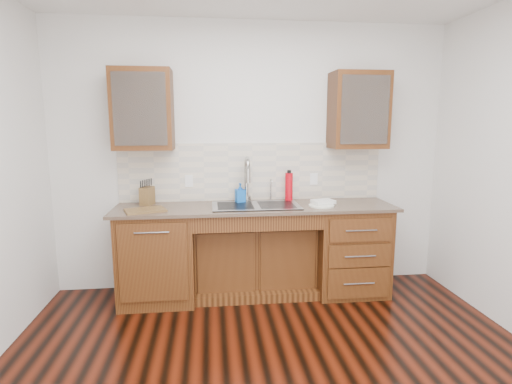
{
  "coord_description": "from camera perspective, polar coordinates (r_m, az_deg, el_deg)",
  "views": [
    {
      "loc": [
        -0.43,
        -2.34,
        1.7
      ],
      "look_at": [
        0.0,
        1.4,
        1.05
      ],
      "focal_mm": 28.0,
      "sensor_mm": 36.0,
      "label": 1
    }
  ],
  "objects": [
    {
      "name": "filter_tap",
      "position": [
        4.09,
        2.11,
        0.36
      ],
      "size": [
        0.02,
        0.02,
        0.24
      ],
      "primitive_type": "cylinder",
      "color": "#999993",
      "rests_on": "countertop"
    },
    {
      "name": "cup_left_b",
      "position": [
        3.95,
        -13.63,
        10.63
      ],
      "size": [
        0.13,
        0.13,
        0.1
      ],
      "primitive_type": "imported",
      "rotation": [
        0.0,
        0.0,
        -0.18
      ],
      "color": "white",
      "rests_on": "upper_cabinet_left"
    },
    {
      "name": "base_cabinet_center",
      "position": [
        4.12,
        -0.21,
        -9.33
      ],
      "size": [
        1.2,
        0.44,
        0.7
      ],
      "primitive_type": "cube",
      "color": "#593014",
      "rests_on": "ground"
    },
    {
      "name": "wall_front",
      "position": [
        0.77,
        29.87,
        -18.37
      ],
      "size": [
        4.0,
        0.1,
        2.7
      ],
      "primitive_type": "cube",
      "color": "silver",
      "rests_on": "ground"
    },
    {
      "name": "cup_left_a",
      "position": [
        3.98,
        -16.68,
        10.5
      ],
      "size": [
        0.14,
        0.14,
        0.1
      ],
      "primitive_type": "imported",
      "rotation": [
        0.0,
        0.0,
        -0.09
      ],
      "color": "silver",
      "rests_on": "upper_cabinet_left"
    },
    {
      "name": "cutting_board",
      "position": [
        3.77,
        -15.53,
        -2.52
      ],
      "size": [
        0.41,
        0.35,
        0.02
      ],
      "primitive_type": "cube",
      "rotation": [
        0.0,
        0.0,
        0.34
      ],
      "color": "olive",
      "rests_on": "countertop"
    },
    {
      "name": "upper_cabinet_right",
      "position": [
        4.19,
        14.41,
        11.21
      ],
      "size": [
        0.55,
        0.34,
        0.75
      ],
      "primitive_type": "cube",
      "color": "#593014",
      "rests_on": "wall_back"
    },
    {
      "name": "backsplash",
      "position": [
        4.13,
        -0.54,
        2.91
      ],
      "size": [
        2.7,
        0.02,
        0.59
      ],
      "primitive_type": "cube",
      "color": "beige",
      "rests_on": "wall_back"
    },
    {
      "name": "plate",
      "position": [
        3.9,
        9.33,
        -1.92
      ],
      "size": [
        0.31,
        0.31,
        0.01
      ],
      "primitive_type": "cylinder",
      "rotation": [
        0.0,
        0.0,
        -0.29
      ],
      "color": "white",
      "rests_on": "countertop"
    },
    {
      "name": "sink",
      "position": [
        3.87,
        -0.02,
        -3.26
      ],
      "size": [
        0.84,
        0.46,
        0.19
      ],
      "primitive_type": "cube",
      "color": "#9E9EA5",
      "rests_on": "countertop"
    },
    {
      "name": "wall_back",
      "position": [
        4.18,
        -0.63,
        4.99
      ],
      "size": [
        4.0,
        0.1,
        2.7
      ],
      "primitive_type": "cube",
      "color": "silver",
      "rests_on": "ground"
    },
    {
      "name": "soap_bottle",
      "position": [
        4.0,
        -2.27,
        -0.15
      ],
      "size": [
        0.11,
        0.11,
        0.2
      ],
      "primitive_type": "imported",
      "rotation": [
        0.0,
        0.0,
        0.22
      ],
      "color": "blue",
      "rests_on": "countertop"
    },
    {
      "name": "base_cabinet_right",
      "position": [
        4.21,
        13.0,
        -7.86
      ],
      "size": [
        0.7,
        0.62,
        0.88
      ],
      "primitive_type": "cube",
      "color": "#593014",
      "rests_on": "ground"
    },
    {
      "name": "knife_block",
      "position": [
        4.05,
        -15.28,
        -0.54
      ],
      "size": [
        0.14,
        0.18,
        0.17
      ],
      "primitive_type": "cube",
      "rotation": [
        0.0,
        0.0,
        -0.29
      ],
      "color": "olive",
      "rests_on": "countertop"
    },
    {
      "name": "dish_towel",
      "position": [
        3.96,
        9.56,
        -1.37
      ],
      "size": [
        0.24,
        0.2,
        0.03
      ],
      "primitive_type": "cube",
      "rotation": [
        0.0,
        0.0,
        0.25
      ],
      "color": "white",
      "rests_on": "plate"
    },
    {
      "name": "outlet_right",
      "position": [
        4.24,
        8.25,
        1.84
      ],
      "size": [
        0.08,
        0.01,
        0.12
      ],
      "primitive_type": "cube",
      "color": "white",
      "rests_on": "backsplash"
    },
    {
      "name": "cup_right_a",
      "position": [
        4.14,
        12.39,
        10.61
      ],
      "size": [
        0.15,
        0.15,
        0.1
      ],
      "primitive_type": "imported",
      "rotation": [
        0.0,
        0.0,
        0.22
      ],
      "color": "white",
      "rests_on": "upper_cabinet_right"
    },
    {
      "name": "countertop",
      "position": [
        3.87,
        -0.04,
        -2.2
      ],
      "size": [
        2.7,
        0.65,
        0.03
      ],
      "primitive_type": "cube",
      "color": "#84705B",
      "rests_on": "base_cabinet_left"
    },
    {
      "name": "water_bottle",
      "position": [
        4.1,
        4.72,
        0.7
      ],
      "size": [
        0.1,
        0.1,
        0.29
      ],
      "primitive_type": "cylinder",
      "rotation": [
        0.0,
        0.0,
        0.31
      ],
      "color": "#BE0411",
      "rests_on": "countertop"
    },
    {
      "name": "faucet",
      "position": [
        4.04,
        -1.38,
        1.39
      ],
      "size": [
        0.04,
        0.04,
        0.4
      ],
      "primitive_type": "cylinder",
      "color": "#999993",
      "rests_on": "countertop"
    },
    {
      "name": "outlet_left",
      "position": [
        4.11,
        -9.56,
        1.55
      ],
      "size": [
        0.08,
        0.01,
        0.12
      ],
      "primitive_type": "cube",
      "color": "white",
      "rests_on": "backsplash"
    },
    {
      "name": "cup_right_b",
      "position": [
        4.24,
        16.11,
        10.35
      ],
      "size": [
        0.12,
        0.12,
        0.09
      ],
      "primitive_type": "imported",
      "rotation": [
        0.0,
        0.0,
        0.33
      ],
      "color": "silver",
      "rests_on": "upper_cabinet_right"
    },
    {
      "name": "upper_cabinet_left",
      "position": [
        3.97,
        -15.85,
        11.24
      ],
      "size": [
        0.55,
        0.34,
        0.75
      ],
      "primitive_type": "cube",
      "color": "#593014",
      "rests_on": "wall_back"
    },
    {
      "name": "base_cabinet_left",
      "position": [
        4.02,
        -13.82,
        -8.78
      ],
      "size": [
        0.7,
        0.62,
        0.88
      ],
      "primitive_type": "cube",
      "color": "#593014",
      "rests_on": "ground"
    }
  ]
}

